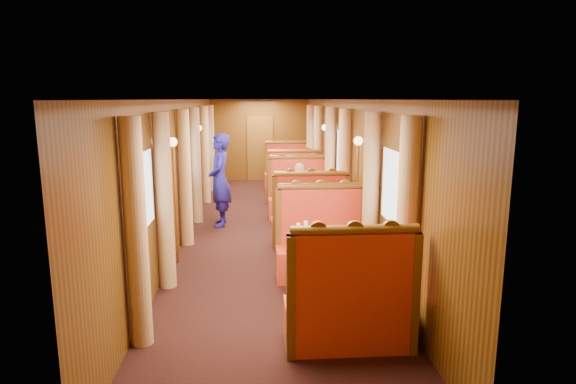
{
  "coord_description": "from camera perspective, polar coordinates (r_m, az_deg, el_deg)",
  "views": [
    {
      "loc": [
        -0.19,
        -9.01,
        2.51
      ],
      "look_at": [
        0.34,
        -1.5,
        1.05
      ],
      "focal_mm": 30.0,
      "sensor_mm": 36.0,
      "label": 1
    }
  ],
  "objects": [
    {
      "name": "banquette_mid_fwd",
      "position": [
        8.32,
        2.58,
        -3.57
      ],
      "size": [
        1.3,
        0.55,
        1.34
      ],
      "color": "#B61418",
      "rests_on": "floor"
    },
    {
      "name": "banquette_near_aft",
      "position": [
        6.91,
        4.0,
        -6.61
      ],
      "size": [
        1.3,
        0.55,
        1.34
      ],
      "color": "#B61418",
      "rests_on": "floor"
    },
    {
      "name": "teapot_left",
      "position": [
        5.69,
        4.16,
        -6.25
      ],
      "size": [
        0.2,
        0.16,
        0.15
      ],
      "primitive_type": null,
      "rotation": [
        0.0,
        0.0,
        -0.11
      ],
      "color": "silver",
      "rests_on": "tea_tray"
    },
    {
      "name": "window_right_near",
      "position": [
        5.86,
        12.66,
        0.28
      ],
      "size": [
        0.01,
        1.2,
        0.9
      ],
      "primitive_type": null,
      "rotation": [
        1.57,
        0.0,
        -1.57
      ],
      "color": "#98ADCC",
      "rests_on": "wall_right"
    },
    {
      "name": "curtain_right_near_b",
      "position": [
        6.62,
        9.77,
        -0.82
      ],
      "size": [
        0.22,
        0.22,
        2.35
      ],
      "primitive_type": "cylinder",
      "color": "tan",
      "rests_on": "floor"
    },
    {
      "name": "wall_near",
      "position": [
        3.27,
        -0.36,
        -11.68
      ],
      "size": [
        3.0,
        0.01,
        2.5
      ],
      "primitive_type": null,
      "rotation": [
        -1.57,
        0.0,
        0.0
      ],
      "color": "brown",
      "rests_on": "floor"
    },
    {
      "name": "table_mid",
      "position": [
        9.31,
        1.86,
        -2.3
      ],
      "size": [
        1.05,
        0.72,
        0.75
      ],
      "primitive_type": "cube",
      "color": "white",
      "rests_on": "floor"
    },
    {
      "name": "curtain_right_far_a",
      "position": [
        11.91,
        3.56,
        4.51
      ],
      "size": [
        0.22,
        0.22,
        2.35
      ],
      "primitive_type": "cylinder",
      "color": "tan",
      "rests_on": "floor"
    },
    {
      "name": "cup_outboard",
      "position": [
        6.03,
        2.12,
        -4.94
      ],
      "size": [
        0.08,
        0.08,
        0.26
      ],
      "rotation": [
        0.0,
        0.0,
        0.17
      ],
      "color": "white",
      "rests_on": "table_near"
    },
    {
      "name": "sconce_right_aft",
      "position": [
        10.93,
        4.35,
        5.03
      ],
      "size": [
        0.14,
        0.14,
        1.95
      ],
      "color": "#BF8C3F",
      "rests_on": "floor"
    },
    {
      "name": "curtain_right_far_b",
      "position": [
        13.45,
        2.68,
        5.26
      ],
      "size": [
        0.22,
        0.22,
        2.35
      ],
      "primitive_type": "cylinder",
      "color": "tan",
      "rests_on": "floor"
    },
    {
      "name": "passenger",
      "position": [
        9.99,
        1.41,
        0.78
      ],
      "size": [
        0.4,
        0.44,
        0.76
      ],
      "color": "beige",
      "rests_on": "banquette_mid_aft"
    },
    {
      "name": "window_left_near",
      "position": [
        5.76,
        -16.96,
        -0.11
      ],
      "size": [
        0.01,
        1.2,
        0.9
      ],
      "primitive_type": null,
      "rotation": [
        1.57,
        0.0,
        1.57
      ],
      "color": "#98ADCC",
      "rests_on": "wall_left"
    },
    {
      "name": "steward",
      "position": [
        9.65,
        -8.09,
        1.4
      ],
      "size": [
        0.47,
        0.69,
        1.85
      ],
      "primitive_type": "imported",
      "rotation": [
        0.0,
        0.0,
        -1.52
      ],
      "color": "navy",
      "rests_on": "floor"
    },
    {
      "name": "sconce_left_aft",
      "position": [
        10.88,
        -10.45,
        4.85
      ],
      "size": [
        0.14,
        0.14,
        1.95
      ],
      "color": "#BF8C3F",
      "rests_on": "floor"
    },
    {
      "name": "cup_inboard",
      "position": [
        5.92,
        1.23,
        -5.25
      ],
      "size": [
        0.08,
        0.08,
        0.26
      ],
      "rotation": [
        0.0,
        0.0,
        -0.25
      ],
      "color": "white",
      "rests_on": "table_near"
    },
    {
      "name": "table_near",
      "position": [
        5.98,
        5.36,
        -9.98
      ],
      "size": [
        1.05,
        0.72,
        0.75
      ],
      "primitive_type": "cube",
      "color": "white",
      "rests_on": "floor"
    },
    {
      "name": "curtain_left_mid_a",
      "position": [
        8.42,
        -12.12,
        1.61
      ],
      "size": [
        0.22,
        0.22,
        2.35
      ],
      "primitive_type": "cylinder",
      "color": "tan",
      "rests_on": "floor"
    },
    {
      "name": "curtain_right_mid_b",
      "position": [
        10.0,
        5.03,
        3.26
      ],
      "size": [
        0.22,
        0.22,
        2.35
      ],
      "primitive_type": "cylinder",
      "color": "tan",
      "rests_on": "floor"
    },
    {
      "name": "curtain_left_near_b",
      "position": [
        6.54,
        -14.44,
        -1.16
      ],
      "size": [
        0.22,
        0.22,
        2.35
      ],
      "primitive_type": "cylinder",
      "color": "tan",
      "rests_on": "floor"
    },
    {
      "name": "wall_far",
      "position": [
        15.06,
        -3.34,
        6.15
      ],
      "size": [
        3.0,
        0.01,
        2.5
      ],
      "primitive_type": null,
      "rotation": [
        1.57,
        0.0,
        0.0
      ],
      "color": "brown",
      "rests_on": "floor"
    },
    {
      "name": "window_left_mid",
      "position": [
        9.16,
        -12.17,
        4.08
      ],
      "size": [
        0.01,
        1.2,
        0.9
      ],
      "primitive_type": null,
      "rotation": [
        1.57,
        0.0,
        1.57
      ],
      "color": "#98ADCC",
      "rests_on": "wall_left"
    },
    {
      "name": "teapot_back",
      "position": [
        5.85,
        4.43,
        -5.85
      ],
      "size": [
        0.18,
        0.13,
        0.14
      ],
      "primitive_type": null,
      "rotation": [
        0.0,
        0.0,
        0.04
      ],
      "color": "silver",
      "rests_on": "tea_tray"
    },
    {
      "name": "curtain_left_far_b",
      "position": [
        13.41,
        -9.16,
        5.11
      ],
      "size": [
        0.22,
        0.22,
        2.35
      ],
      "primitive_type": "cylinder",
      "color": "tan",
      "rests_on": "floor"
    },
    {
      "name": "curtain_left_mid_b",
      "position": [
        9.95,
        -10.89,
        3.06
      ],
      "size": [
        0.22,
        0.22,
        2.35
      ],
      "primitive_type": "cylinder",
      "color": "tan",
      "rests_on": "floor"
    },
    {
      "name": "curtain_left_near_a",
      "position": [
        5.05,
        -17.55,
        -4.85
      ],
      "size": [
        0.22,
        0.22,
        2.35
      ],
      "primitive_type": "cylinder",
      "color": "tan",
      "rests_on": "floor"
    },
    {
      "name": "teapot_right",
      "position": [
        5.74,
        5.36,
        -6.27
      ],
      "size": [
        0.18,
        0.16,
        0.13
      ],
      "primitive_type": null,
      "rotation": [
        0.0,
        0.0,
        -0.32
      ],
      "color": "silver",
      "rests_on": "tea_tray"
    },
    {
      "name": "floor",
      "position": [
        9.35,
        -2.74,
        -4.61
      ],
      "size": [
        3.0,
        12.0,
        0.01
      ],
      "primitive_type": null,
      "color": "black",
      "rests_on": "ground"
    },
    {
      "name": "tea_tray",
      "position": [
        5.81,
        4.81,
        -6.63
      ],
      "size": [
        0.41,
        0.36,
        0.01
      ],
      "primitive_type": "cube",
      "rotation": [
        0.0,
        0.0,
        0.36
      ],
      "color": "silver",
      "rests_on": "table_near"
    },
    {
      "name": "doorway_far",
      "position": [
        15.06,
        -3.33,
        5.19
      ],
      "size": [
        0.8,
        0.04,
        2.0
      ],
      "primitive_type": "cube",
      "color": "brown",
      "rests_on": "floor"
    },
    {
      "name": "rose_vase_far",
      "position": [
        12.62,
        0.19,
        3.76
      ],
      "size": [
        0.06,
        0.06,
        0.36
      ],
      "rotation": [
        0.0,
        0.0,
        0.03
      ],
      "color": "silver",
      "rests_on": "table_far"
    },
    {
      "name": "wall_left",
      "position": [
        9.19,
        -12.22,
        2.84
      ],
      "size": [
        0.01,
        12.0,
        2.5
      ],
      "primitive_type": null,
      "rotation": [
        1.57,
        0.0,
        1.57
      ],
      "color": "brown",
      "rests_on": "floor"
    },
    {
      "name": "table_far",
      "position": [
        12.73,
        0.24,
        1.31
      ],
      "size": [
        1.05,
        0.72,
        0.75
      ],
      "primitive_type": "cube",
      "color": "white",
      "rests_on": "floor"
    },
    {
      "name": "banquette_far_fwd",
      "position": [
        11.72,
        0.61,
        0.71
      ],
      "size": [
        1.3,
        0.55,
        1.34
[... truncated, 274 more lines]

